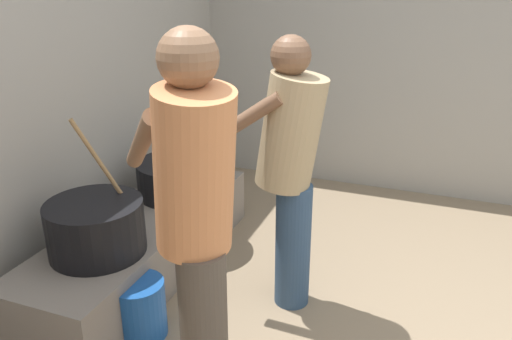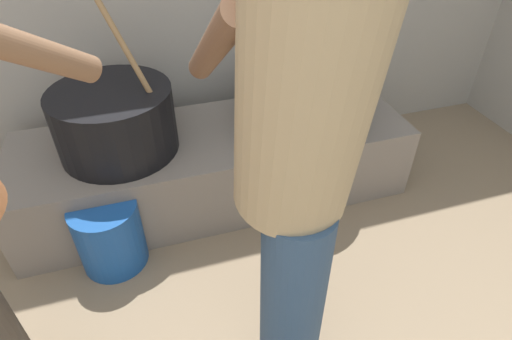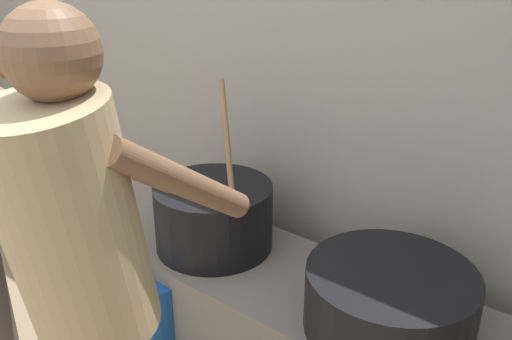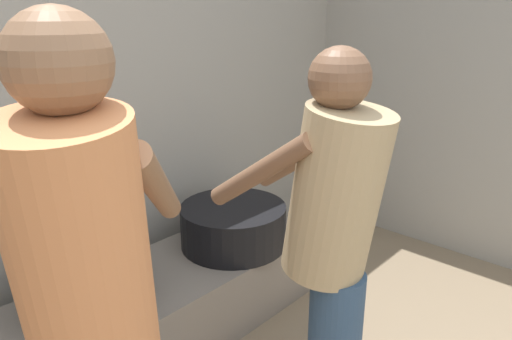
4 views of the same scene
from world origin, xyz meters
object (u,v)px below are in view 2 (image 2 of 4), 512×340
(cook_in_tan_shirt, at_px, (298,164))
(cooking_pot_secondary, at_px, (301,103))
(cooking_pot_main, at_px, (115,121))
(bucket_blue_plastic, at_px, (110,235))

(cook_in_tan_shirt, bearing_deg, cooking_pot_secondary, 65.97)
(cooking_pot_main, height_order, cooking_pot_secondary, cooking_pot_main)
(cooking_pot_main, bearing_deg, cooking_pot_secondary, -2.59)
(cooking_pot_secondary, relative_size, bucket_blue_plastic, 1.84)
(cook_in_tan_shirt, height_order, bucket_blue_plastic, cook_in_tan_shirt)
(cooking_pot_main, distance_m, bucket_blue_plastic, 0.49)
(cooking_pot_secondary, bearing_deg, cooking_pot_main, 177.41)
(cooking_pot_main, relative_size, cooking_pot_secondary, 1.27)
(cook_in_tan_shirt, bearing_deg, bucket_blue_plastic, 131.89)
(cooking_pot_main, xyz_separation_m, cook_in_tan_shirt, (0.46, -0.94, 0.34))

